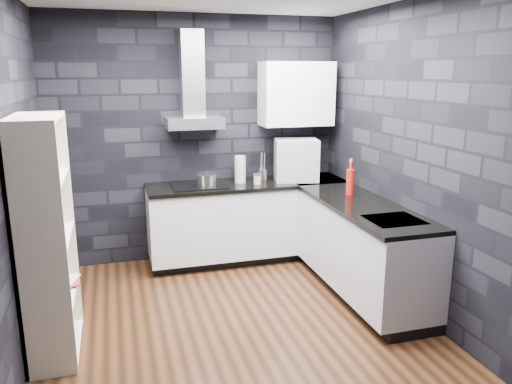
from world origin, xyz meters
name	(u,v)px	position (x,y,z in m)	size (l,w,h in m)	color
ground	(232,317)	(0.00, 0.00, 0.00)	(3.20, 3.20, 0.00)	#442514
wall_back	(197,140)	(0.00, 1.62, 1.35)	(3.20, 0.05, 2.70)	black
wall_front	(303,222)	(0.00, -1.62, 1.35)	(3.20, 0.05, 2.70)	black
wall_left	(12,177)	(-1.62, 0.00, 1.35)	(0.05, 3.20, 2.70)	black
wall_right	(405,156)	(1.62, 0.00, 1.35)	(0.05, 3.20, 2.70)	black
toekick_back	(247,253)	(0.50, 1.34, 0.05)	(2.18, 0.50, 0.10)	black
toekick_right	(364,289)	(1.34, 0.10, 0.05)	(0.50, 1.78, 0.10)	black
counter_back_cab	(248,219)	(0.50, 1.30, 0.48)	(2.20, 0.60, 0.76)	silver
counter_right_cab	(363,247)	(1.30, 0.10, 0.48)	(0.60, 1.80, 0.76)	silver
counter_back_top	(248,184)	(0.50, 1.29, 0.88)	(2.20, 0.62, 0.04)	black
counter_right_top	(364,207)	(1.29, 0.10, 0.88)	(0.62, 1.80, 0.04)	black
counter_corner_top	(315,180)	(1.30, 1.30, 0.88)	(0.62, 0.62, 0.04)	black
hood_body	(195,123)	(-0.05, 1.43, 1.56)	(0.60, 0.34, 0.12)	#ACABB0
hood_chimney	(192,74)	(-0.05, 1.50, 2.07)	(0.24, 0.20, 0.90)	#ACABB0
upper_cabinet	(296,94)	(1.10, 1.43, 1.85)	(0.80, 0.35, 0.70)	silver
cooktop	(198,185)	(-0.05, 1.30, 0.91)	(0.58, 0.50, 0.01)	black
sink_rim	(394,220)	(1.30, -0.40, 0.89)	(0.44, 0.40, 0.01)	#ACABB0
pot	(207,181)	(0.01, 1.16, 0.97)	(0.20, 0.20, 0.12)	#BBBCC0
glass_vase	(240,169)	(0.42, 1.32, 1.05)	(0.12, 0.12, 0.30)	#B4C0C3
storage_jar	(257,180)	(0.58, 1.19, 0.95)	(0.08, 0.08, 0.10)	tan
utensil_crock	(262,175)	(0.68, 1.34, 0.96)	(0.10, 0.10, 0.13)	#BBBCC0
appliance_garage	(296,160)	(1.06, 1.27, 1.12)	(0.47, 0.37, 0.47)	#A6A8AC
red_bottle	(350,182)	(1.33, 0.48, 1.03)	(0.07, 0.07, 0.26)	#B4160D
bookshelf	(47,239)	(-1.42, -0.12, 0.90)	(0.34, 0.80, 1.80)	#ECE0C6
fruit_bowl	(45,238)	(-1.42, -0.21, 0.94)	(0.23, 0.23, 0.06)	silver
book_red	(55,273)	(-1.41, 0.01, 0.57)	(0.16, 0.02, 0.22)	maroon
book_second	(52,268)	(-1.43, 0.08, 0.59)	(0.18, 0.02, 0.24)	#B2B2B2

